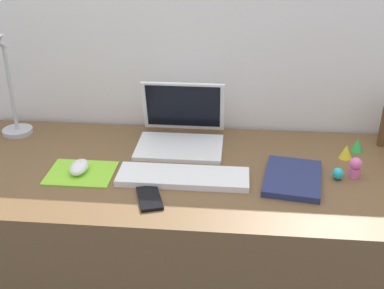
{
  "coord_description": "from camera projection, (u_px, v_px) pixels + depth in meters",
  "views": [
    {
      "loc": [
        0.09,
        -1.41,
        1.52
      ],
      "look_at": [
        -0.04,
        0.0,
        0.83
      ],
      "focal_mm": 46.34,
      "sensor_mm": 36.0,
      "label": 1
    }
  ],
  "objects": [
    {
      "name": "back_wall",
      "position": [
        210.0,
        142.0,
        1.98
      ],
      "size": [
        2.91,
        0.05,
        1.32
      ],
      "primitive_type": "cube",
      "color": "silver",
      "rests_on": "ground_plane"
    },
    {
      "name": "desk",
      "position": [
        203.0,
        261.0,
        1.77
      ],
      "size": [
        1.71,
        0.67,
        0.74
      ],
      "primitive_type": "cube",
      "color": "brown",
      "rests_on": "ground_plane"
    },
    {
      "name": "laptop",
      "position": [
        181.0,
        129.0,
        1.77
      ],
      "size": [
        0.3,
        0.27,
        0.21
      ],
      "color": "white",
      "rests_on": "desk"
    },
    {
      "name": "keyboard",
      "position": [
        183.0,
        177.0,
        1.54
      ],
      "size": [
        0.41,
        0.13,
        0.02
      ],
      "primitive_type": "cube",
      "color": "white",
      "rests_on": "desk"
    },
    {
      "name": "mousepad",
      "position": [
        81.0,
        173.0,
        1.58
      ],
      "size": [
        0.21,
        0.17,
        0.0
      ],
      "primitive_type": "cube",
      "color": "#8CDB33",
      "rests_on": "desk"
    },
    {
      "name": "mouse",
      "position": [
        79.0,
        167.0,
        1.58
      ],
      "size": [
        0.06,
        0.1,
        0.03
      ],
      "primitive_type": "ellipsoid",
      "color": "white",
      "rests_on": "mousepad"
    },
    {
      "name": "cell_phone",
      "position": [
        149.0,
        198.0,
        1.44
      ],
      "size": [
        0.1,
        0.14,
        0.01
      ],
      "primitive_type": "cube",
      "rotation": [
        0.0,
        0.0,
        0.32
      ],
      "color": "black",
      "rests_on": "desk"
    },
    {
      "name": "desk_lamp",
      "position": [
        7.0,
        89.0,
        1.76
      ],
      "size": [
        0.11,
        0.14,
        0.38
      ],
      "color": "#B7B7BC",
      "rests_on": "desk"
    },
    {
      "name": "notebook_pad",
      "position": [
        293.0,
        178.0,
        1.54
      ],
      "size": [
        0.2,
        0.26,
        0.02
      ],
      "primitive_type": "cube",
      "rotation": [
        0.0,
        0.0,
        -0.15
      ],
      "color": "navy",
      "rests_on": "desk"
    },
    {
      "name": "toy_figurine_yellow",
      "position": [
        346.0,
        152.0,
        1.67
      ],
      "size": [
        0.04,
        0.04,
        0.05
      ],
      "primitive_type": "cone",
      "color": "yellow",
      "rests_on": "desk"
    },
    {
      "name": "toy_figurine_green",
      "position": [
        357.0,
        145.0,
        1.72
      ],
      "size": [
        0.04,
        0.04,
        0.05
      ],
      "primitive_type": "cone",
      "color": "green",
      "rests_on": "desk"
    },
    {
      "name": "toy_figurine_pink",
      "position": [
        355.0,
        166.0,
        1.55
      ],
      "size": [
        0.04,
        0.04,
        0.07
      ],
      "color": "pink",
      "rests_on": "desk"
    },
    {
      "name": "toy_figurine_cyan",
      "position": [
        338.0,
        174.0,
        1.54
      ],
      "size": [
        0.03,
        0.03,
        0.04
      ],
      "primitive_type": "ellipsoid",
      "color": "#28B7CC",
      "rests_on": "desk"
    }
  ]
}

